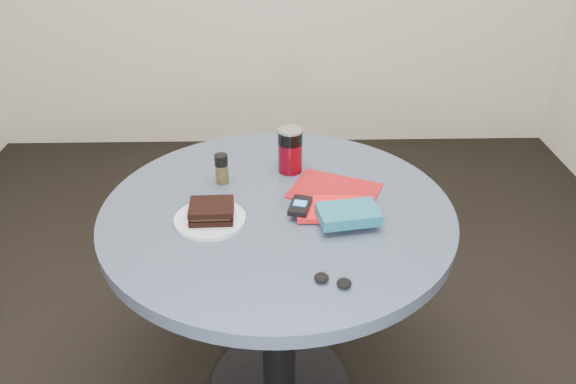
{
  "coord_description": "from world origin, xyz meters",
  "views": [
    {
      "loc": [
        -0.0,
        -1.34,
        1.6
      ],
      "look_at": [
        0.03,
        0.0,
        0.8
      ],
      "focal_mm": 35.0,
      "sensor_mm": 36.0,
      "label": 1
    }
  ],
  "objects_px": {
    "table": "(278,253)",
    "headphones": "(333,281)",
    "magazine": "(335,191)",
    "mp3_player": "(300,206)",
    "sandwich": "(211,211)",
    "pepper_grinder": "(222,168)",
    "red_book": "(330,209)",
    "soda_can": "(290,150)",
    "novel": "(348,214)",
    "plate": "(210,220)"
  },
  "relations": [
    {
      "from": "magazine",
      "to": "novel",
      "type": "relative_size",
      "value": 1.55
    },
    {
      "from": "sandwich",
      "to": "headphones",
      "type": "relative_size",
      "value": 1.25
    },
    {
      "from": "pepper_grinder",
      "to": "headphones",
      "type": "height_order",
      "value": "pepper_grinder"
    },
    {
      "from": "plate",
      "to": "pepper_grinder",
      "type": "xyz_separation_m",
      "value": [
        0.02,
        0.21,
        0.04
      ]
    },
    {
      "from": "soda_can",
      "to": "mp3_player",
      "type": "height_order",
      "value": "soda_can"
    },
    {
      "from": "table",
      "to": "pepper_grinder",
      "type": "height_order",
      "value": "pepper_grinder"
    },
    {
      "from": "pepper_grinder",
      "to": "headphones",
      "type": "relative_size",
      "value": 0.96
    },
    {
      "from": "pepper_grinder",
      "to": "magazine",
      "type": "bearing_deg",
      "value": -10.62
    },
    {
      "from": "red_book",
      "to": "headphones",
      "type": "height_order",
      "value": "same"
    },
    {
      "from": "novel",
      "to": "mp3_player",
      "type": "xyz_separation_m",
      "value": [
        -0.13,
        0.06,
        -0.01
      ]
    },
    {
      "from": "table",
      "to": "pepper_grinder",
      "type": "distance_m",
      "value": 0.31
    },
    {
      "from": "magazine",
      "to": "headphones",
      "type": "height_order",
      "value": "headphones"
    },
    {
      "from": "mp3_player",
      "to": "pepper_grinder",
      "type": "bearing_deg",
      "value": 141.26
    },
    {
      "from": "sandwich",
      "to": "pepper_grinder",
      "type": "relative_size",
      "value": 1.3
    },
    {
      "from": "sandwich",
      "to": "novel",
      "type": "height_order",
      "value": "sandwich"
    },
    {
      "from": "sandwich",
      "to": "magazine",
      "type": "relative_size",
      "value": 0.48
    },
    {
      "from": "plate",
      "to": "mp3_player",
      "type": "xyz_separation_m",
      "value": [
        0.25,
        0.03,
        0.02
      ]
    },
    {
      "from": "sandwich",
      "to": "pepper_grinder",
      "type": "xyz_separation_m",
      "value": [
        0.01,
        0.21,
        0.01
      ]
    },
    {
      "from": "novel",
      "to": "soda_can",
      "type": "bearing_deg",
      "value": 105.82
    },
    {
      "from": "mp3_player",
      "to": "table",
      "type": "bearing_deg",
      "value": 149.5
    },
    {
      "from": "pepper_grinder",
      "to": "red_book",
      "type": "xyz_separation_m",
      "value": [
        0.31,
        -0.18,
        -0.04
      ]
    },
    {
      "from": "sandwich",
      "to": "soda_can",
      "type": "bearing_deg",
      "value": 51.92
    },
    {
      "from": "sandwich",
      "to": "pepper_grinder",
      "type": "distance_m",
      "value": 0.21
    },
    {
      "from": "magazine",
      "to": "pepper_grinder",
      "type": "bearing_deg",
      "value": -166.33
    },
    {
      "from": "table",
      "to": "mp3_player",
      "type": "xyz_separation_m",
      "value": [
        0.06,
        -0.04,
        0.19
      ]
    },
    {
      "from": "red_book",
      "to": "table",
      "type": "bearing_deg",
      "value": 168.24
    },
    {
      "from": "plate",
      "to": "mp3_player",
      "type": "height_order",
      "value": "mp3_player"
    },
    {
      "from": "plate",
      "to": "red_book",
      "type": "relative_size",
      "value": 1.05
    },
    {
      "from": "magazine",
      "to": "mp3_player",
      "type": "bearing_deg",
      "value": -107.52
    },
    {
      "from": "red_book",
      "to": "soda_can",
      "type": "bearing_deg",
      "value": 113.2
    },
    {
      "from": "soda_can",
      "to": "table",
      "type": "bearing_deg",
      "value": -101.09
    },
    {
      "from": "magazine",
      "to": "red_book",
      "type": "height_order",
      "value": "red_book"
    },
    {
      "from": "soda_can",
      "to": "mp3_player",
      "type": "relative_size",
      "value": 1.4
    },
    {
      "from": "pepper_grinder",
      "to": "red_book",
      "type": "distance_m",
      "value": 0.36
    },
    {
      "from": "table",
      "to": "soda_can",
      "type": "bearing_deg",
      "value": 78.91
    },
    {
      "from": "table",
      "to": "plate",
      "type": "distance_m",
      "value": 0.26
    },
    {
      "from": "soda_can",
      "to": "headphones",
      "type": "distance_m",
      "value": 0.56
    },
    {
      "from": "sandwich",
      "to": "red_book",
      "type": "bearing_deg",
      "value": 6.25
    },
    {
      "from": "novel",
      "to": "headphones",
      "type": "relative_size",
      "value": 1.66
    },
    {
      "from": "pepper_grinder",
      "to": "mp3_player",
      "type": "relative_size",
      "value": 0.9
    },
    {
      "from": "table",
      "to": "headphones",
      "type": "distance_m",
      "value": 0.4
    },
    {
      "from": "soda_can",
      "to": "magazine",
      "type": "height_order",
      "value": "soda_can"
    },
    {
      "from": "magazine",
      "to": "soda_can",
      "type": "bearing_deg",
      "value": 158.86
    },
    {
      "from": "magazine",
      "to": "headphones",
      "type": "relative_size",
      "value": 2.57
    },
    {
      "from": "table",
      "to": "mp3_player",
      "type": "bearing_deg",
      "value": -30.5
    },
    {
      "from": "pepper_grinder",
      "to": "magazine",
      "type": "xyz_separation_m",
      "value": [
        0.34,
        -0.06,
        -0.05
      ]
    },
    {
      "from": "sandwich",
      "to": "headphones",
      "type": "xyz_separation_m",
      "value": [
        0.3,
        -0.27,
        -0.02
      ]
    },
    {
      "from": "sandwich",
      "to": "soda_can",
      "type": "height_order",
      "value": "soda_can"
    },
    {
      "from": "soda_can",
      "to": "headphones",
      "type": "xyz_separation_m",
      "value": [
        0.08,
        -0.55,
        -0.06
      ]
    },
    {
      "from": "soda_can",
      "to": "magazine",
      "type": "xyz_separation_m",
      "value": [
        0.13,
        -0.13,
        -0.07
      ]
    }
  ]
}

